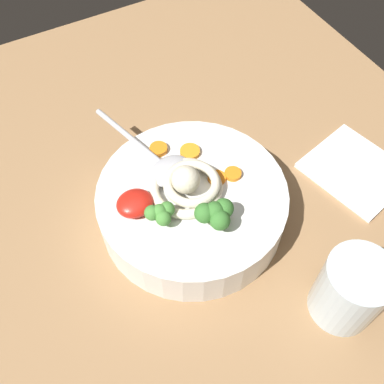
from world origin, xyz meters
TOP-DOWN VIEW (x-y plane):
  - table_slab at (0.00, 0.00)cm, footprint 93.28×93.28cm
  - soup_bowl at (1.76, -3.98)cm, footprint 25.13×25.13cm
  - noodle_pile at (1.37, -3.47)cm, footprint 10.44×10.24cm
  - soup_spoon at (0.16, 1.59)cm, footprint 8.01×17.47cm
  - chili_sauce_dollop at (-5.67, -2.67)cm, footprint 4.69×4.22cm
  - broccoli_floret_beside_chili at (1.92, -9.54)cm, footprint 4.89×4.21cm
  - broccoli_floret_beside_noodles at (-3.68, -6.00)cm, footprint 3.78×3.25cm
  - carrot_slice_left at (4.66, 1.87)cm, footprint 2.75×2.75cm
  - carrot_slice_rear at (1.08, 4.37)cm, footprint 2.46×2.46cm
  - carrot_slice_extra_b at (5.65, -3.69)cm, footprint 2.44×2.44cm
  - carrot_slice_center at (7.81, -4.22)cm, footprint 2.25×2.25cm
  - drinking_glass at (11.47, -24.15)cm, footprint 7.83×7.83cm
  - folded_napkin at (27.01, -8.89)cm, footprint 14.80×15.92cm

SIDE VIEW (x-z plane):
  - table_slab at x=0.00cm, z-range 0.00..2.70cm
  - folded_napkin at x=27.01cm, z-range 2.70..3.50cm
  - soup_bowl at x=1.76cm, z-range 2.80..8.80cm
  - drinking_glass at x=11.47cm, z-range 2.70..12.55cm
  - carrot_slice_extra_b at x=5.65cm, z-range 8.70..9.14cm
  - carrot_slice_center at x=7.81cm, z-range 8.70..9.32cm
  - carrot_slice_left at x=4.66cm, z-range 8.70..9.32cm
  - carrot_slice_rear at x=1.08cm, z-range 8.70..9.39cm
  - soup_spoon at x=0.16cm, z-range 8.70..10.30cm
  - chili_sauce_dollop at x=-5.67cm, z-range 8.70..10.81cm
  - noodle_pile at x=1.37cm, z-range 7.91..12.11cm
  - broccoli_floret_beside_noodles at x=-3.68cm, z-range 9.08..12.06cm
  - broccoli_floret_beside_chili at x=1.92cm, z-range 9.19..13.06cm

